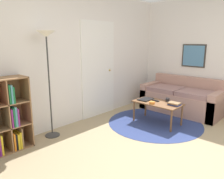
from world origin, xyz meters
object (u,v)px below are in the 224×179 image
(couch, at_px, (182,99))
(coffee_table, at_px, (158,105))
(bowl, at_px, (152,103))
(cup, at_px, (167,100))
(floor_lamp, at_px, (47,48))
(laptop, at_px, (146,99))

(couch, distance_m, coffee_table, 1.09)
(bowl, relative_size, cup, 1.40)
(cup, bearing_deg, couch, 6.12)
(floor_lamp, distance_m, coffee_table, 2.32)
(coffee_table, xyz_separation_m, cup, (0.19, -0.11, 0.08))
(floor_lamp, xyz_separation_m, couch, (2.84, -1.03, -1.21))
(coffee_table, bearing_deg, bowl, 171.37)
(floor_lamp, bearing_deg, bowl, -31.82)
(couch, relative_size, cup, 22.75)
(floor_lamp, xyz_separation_m, laptop, (1.76, -0.73, -1.06))
(bowl, bearing_deg, floor_lamp, 148.18)
(floor_lamp, relative_size, couch, 1.01)
(floor_lamp, bearing_deg, cup, -30.00)
(couch, bearing_deg, cup, -173.88)
(cup, bearing_deg, bowl, 159.21)
(cup, bearing_deg, coffee_table, 150.08)
(coffee_table, relative_size, cup, 11.96)
(couch, height_order, bowl, couch)
(couch, bearing_deg, laptop, 164.49)
(couch, bearing_deg, bowl, 178.28)
(floor_lamp, bearing_deg, coffee_table, -30.00)
(floor_lamp, height_order, cup, floor_lamp)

